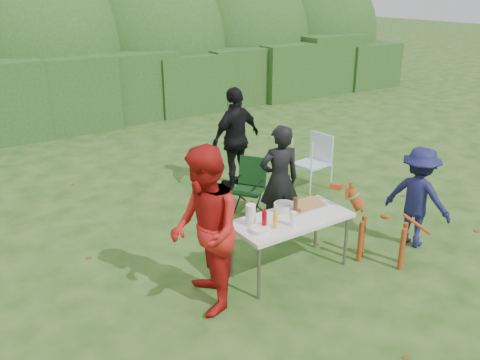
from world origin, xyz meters
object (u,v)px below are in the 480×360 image
folding_table (291,222)px  ketchup_bottle (264,220)px  person_black_puffy (236,138)px  beer_bottle (295,207)px  lawn_chair (312,162)px  person_cook (279,181)px  dog (383,228)px  camping_chair (248,187)px  person_red_jacket (205,231)px  child (418,197)px  paper_towel_roll (251,215)px  mustard_bottle (276,220)px

folding_table → ketchup_bottle: size_ratio=6.82×
person_black_puffy → beer_bottle: person_black_puffy is taller
lawn_chair → ketchup_bottle: 3.28m
beer_bottle → person_cook: bearing=63.2°
dog → ketchup_bottle: bearing=41.5°
lawn_chair → beer_bottle: 2.84m
person_black_puffy → beer_bottle: size_ratio=7.43×
camping_chair → beer_bottle: beer_bottle is taller
person_red_jacket → lawn_chair: person_red_jacket is taller
folding_table → person_red_jacket: 1.27m
ketchup_bottle → camping_chair: bearing=60.3°
person_red_jacket → beer_bottle: person_red_jacket is taller
dog → camping_chair: bearing=-19.1°
dog → lawn_chair: 2.66m
person_cook → camping_chair: size_ratio=1.86×
lawn_chair → beer_bottle: size_ratio=4.00×
folding_table → person_black_puffy: (1.01, 2.76, 0.21)m
camping_chair → lawn_chair: (1.53, 0.25, 0.05)m
dog → lawn_chair: dog is taller
child → beer_bottle: (-1.80, 0.41, 0.16)m
ketchup_bottle → paper_towel_roll: (-0.07, 0.17, 0.02)m
person_cook → camping_chair: 0.89m
dog → lawn_chair: (0.97, 2.48, -0.01)m
mustard_bottle → paper_towel_roll: (-0.19, 0.23, 0.03)m
camping_chair → lawn_chair: size_ratio=0.90×
child → lawn_chair: 2.40m
person_red_jacket → camping_chair: bearing=153.4°
person_black_puffy → ketchup_bottle: size_ratio=8.10×
mustard_bottle → ketchup_bottle: bearing=154.9°
camping_chair → mustard_bottle: 2.09m
folding_table → beer_bottle: size_ratio=6.25×
person_cook → mustard_bottle: (-0.86, -1.04, 0.03)m
folding_table → mustard_bottle: mustard_bottle is taller
person_black_puffy → ketchup_bottle: bearing=51.7°
folding_table → paper_towel_roll: (-0.52, 0.12, 0.18)m
dog → paper_towel_roll: paper_towel_roll is taller
person_black_puffy → mustard_bottle: bearing=54.1°
lawn_chair → paper_towel_roll: paper_towel_roll is taller
beer_bottle → person_black_puffy: bearing=71.2°
child → person_black_puffy: bearing=-0.8°
lawn_chair → paper_towel_roll: (-2.61, -1.87, 0.39)m
person_cook → ketchup_bottle: bearing=60.8°
dog → mustard_bottle: bearing=42.4°
paper_towel_roll → ketchup_bottle: bearing=-67.8°
person_black_puffy → child: 3.27m
folding_table → mustard_bottle: size_ratio=7.50×
mustard_bottle → paper_towel_roll: 0.30m
child → lawn_chair: child is taller
person_cook → lawn_chair: bearing=-129.9°
person_cook → beer_bottle: 1.02m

